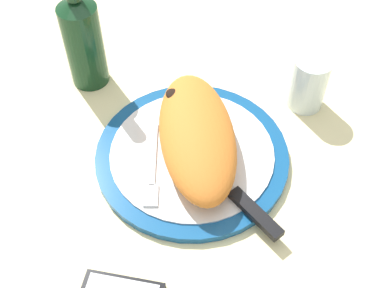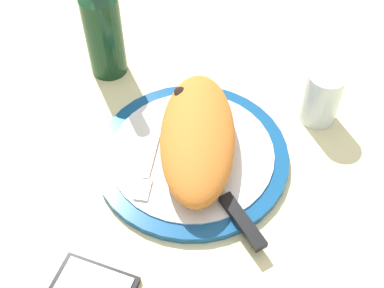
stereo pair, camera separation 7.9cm
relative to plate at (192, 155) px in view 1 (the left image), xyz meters
The scene contains 7 objects.
ground_plane 2.29cm from the plate, ahead, with size 150.00×150.00×3.00cm, color beige.
plate is the anchor object (origin of this frame).
calzone 4.28cm from the plate, 132.02° to the left, with size 27.90×13.52×6.52cm.
fork 7.49cm from the plate, 61.82° to the right, with size 16.72×2.77×0.40cm.
knife 11.93cm from the plate, 33.27° to the left, with size 21.22×15.40×1.20cm.
water_glass 24.27cm from the plate, 117.49° to the left, with size 6.42×6.42×10.03cm.
wine_bottle 28.43cm from the plate, 138.98° to the right, with size 6.92×6.92×24.96cm.
Camera 1 is at (49.74, -3.72, 64.93)cm, focal length 46.01 mm.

